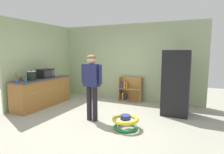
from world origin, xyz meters
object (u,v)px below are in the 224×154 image
Objects in this scene: microwave at (45,73)px; white_cup at (54,74)px; clear_bottle at (54,72)px; standing_person at (92,81)px; crock_pot at (32,75)px; refrigerator at (176,83)px; amber_bottle at (16,78)px; teal_cup at (25,80)px; red_cup at (21,79)px; baby_walker at (125,122)px; kitchen_counter at (42,92)px; green_cup at (52,74)px; blue_cup at (17,81)px; bookshelf at (129,90)px; banana_bunch at (57,75)px.

white_cup is (-0.09, 0.53, -0.09)m from microwave.
microwave is at bearing -71.83° from clear_bottle.
microwave is (-2.10, 0.60, 0.03)m from standing_person.
crock_pot is 3.19× the size of white_cup.
crock_pot is 1.27m from clear_bottle.
refrigerator is 1.07× the size of standing_person.
teal_cup is (0.28, 0.08, -0.05)m from amber_bottle.
teal_cup is 1.00× the size of red_cup.
baby_walker is 6.36× the size of red_cup.
green_cup is (-0.19, 0.66, 0.50)m from kitchen_counter.
blue_cup is 1.58m from green_cup.
refrigerator is at bearing 22.63° from amber_bottle.
clear_bottle is at bearing 151.17° from standing_person.
green_cup is (-0.11, -0.01, 0.00)m from white_cup.
green_cup is at bearing 96.88° from blue_cup.
clear_bottle reaches higher than teal_cup.
clear_bottle is 1.74m from blue_cup.
clear_bottle is 1.57m from teal_cup.
bookshelf is 8.95× the size of blue_cup.
teal_cup is 0.22m from blue_cup.
microwave is at bearing -144.68° from bookshelf.
microwave is at bearing -80.51° from white_cup.
kitchen_counter is 3.34× the size of baby_walker.
refrigerator reaches higher than blue_cup.
crock_pot reaches higher than red_cup.
banana_bunch is 1.27m from red_cup.
standing_person is at bearing 11.80° from blue_cup.
teal_cup is at bearing 16.65° from amber_bottle.
crock_pot is 1.23× the size of clear_bottle.
green_cup is (0.02, -0.15, -0.05)m from clear_bottle.
refrigerator reaches higher than bookshelf.
clear_bottle is at bearing 147.22° from banana_bunch.
kitchen_counter is 1.13× the size of refrigerator.
teal_cup is (0.08, -0.30, -0.09)m from crock_pot.
kitchen_counter is at bearing -83.50° from white_cup.
green_cup is at bearing -82.34° from clear_bottle.
bookshelf is at bearing 48.64° from teal_cup.
amber_bottle is (-0.17, -0.94, -0.04)m from microwave.
microwave reaches higher than clear_bottle.
crock_pot is 0.49m from blue_cup.
baby_walker is 3.87× the size of banana_bunch.
standing_person reaches higher than blue_cup.
teal_cup is at bearing -131.36° from bookshelf.
amber_bottle is at bearing -100.38° from banana_bunch.
standing_person reaches higher than bookshelf.
banana_bunch is 0.63× the size of clear_bottle.
baby_walker is 2.46× the size of amber_bottle.
microwave is 1.58× the size of crock_pot.
refrigerator is 4.16m from crock_pot.
bookshelf is at bearing 44.00° from crock_pot.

